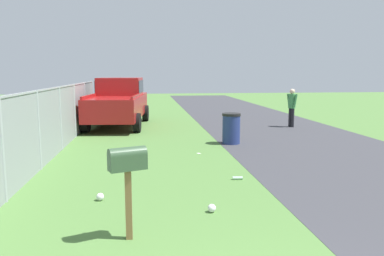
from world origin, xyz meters
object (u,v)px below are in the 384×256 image
(mailbox, at_px, (128,166))
(pickup_truck, at_px, (119,101))
(pedestrian, at_px, (292,105))
(trash_bin, at_px, (231,128))

(mailbox, xyz_separation_m, pickup_truck, (11.71, 0.91, 0.05))
(pedestrian, bearing_deg, pickup_truck, -33.44)
(mailbox, distance_m, pickup_truck, 11.74)
(mailbox, height_order, trash_bin, mailbox)
(mailbox, distance_m, trash_bin, 7.57)
(trash_bin, xyz_separation_m, pedestrian, (3.46, -3.42, 0.44))
(mailbox, relative_size, trash_bin, 1.31)
(mailbox, relative_size, pedestrian, 0.81)
(trash_bin, height_order, pedestrian, pedestrian)
(trash_bin, distance_m, pedestrian, 4.89)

